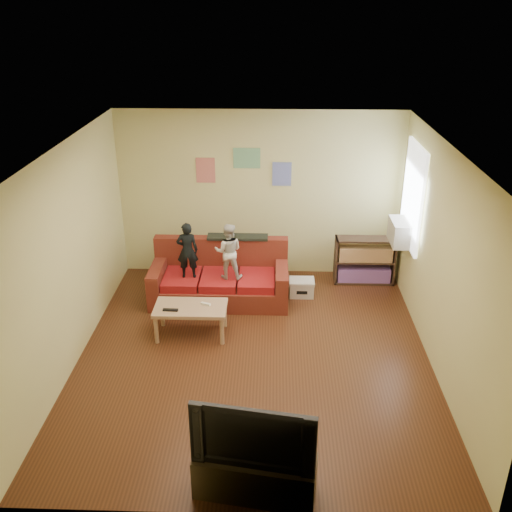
{
  "coord_description": "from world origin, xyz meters",
  "views": [
    {
      "loc": [
        0.23,
        -6.19,
        4.25
      ],
      "look_at": [
        0.0,
        0.8,
        1.05
      ],
      "focal_mm": 40.0,
      "sensor_mm": 36.0,
      "label": 1
    }
  ],
  "objects_px": {
    "television": "(255,431)",
    "child_a": "(187,250)",
    "sofa": "(220,280)",
    "tv_stand": "(255,476)",
    "coffee_table": "(191,311)",
    "child_b": "(228,251)",
    "file_box": "(302,287)",
    "bookshelf": "(364,263)"
  },
  "relations": [
    {
      "from": "file_box",
      "to": "tv_stand",
      "type": "bearing_deg",
      "value": -98.58
    },
    {
      "from": "tv_stand",
      "to": "file_box",
      "type": "bearing_deg",
      "value": 90.21
    },
    {
      "from": "sofa",
      "to": "child_a",
      "type": "xyz_separation_m",
      "value": [
        -0.45,
        -0.17,
        0.56
      ]
    },
    {
      "from": "file_box",
      "to": "coffee_table",
      "type": "bearing_deg",
      "value": -142.83
    },
    {
      "from": "child_b",
      "to": "sofa",
      "type": "bearing_deg",
      "value": -47.94
    },
    {
      "from": "bookshelf",
      "to": "television",
      "type": "distance_m",
      "value": 4.7
    },
    {
      "from": "tv_stand",
      "to": "television",
      "type": "xyz_separation_m",
      "value": [
        0.0,
        0.0,
        0.53
      ]
    },
    {
      "from": "child_a",
      "to": "bookshelf",
      "type": "xyz_separation_m",
      "value": [
        2.72,
        0.77,
        -0.52
      ]
    },
    {
      "from": "sofa",
      "to": "tv_stand",
      "type": "xyz_separation_m",
      "value": [
        0.66,
        -3.8,
        -0.09
      ]
    },
    {
      "from": "file_box",
      "to": "tv_stand",
      "type": "height_order",
      "value": "tv_stand"
    },
    {
      "from": "coffee_table",
      "to": "tv_stand",
      "type": "distance_m",
      "value": 2.89
    },
    {
      "from": "sofa",
      "to": "television",
      "type": "height_order",
      "value": "television"
    },
    {
      "from": "coffee_table",
      "to": "tv_stand",
      "type": "bearing_deg",
      "value": -70.47
    },
    {
      "from": "file_box",
      "to": "television",
      "type": "distance_m",
      "value": 3.99
    },
    {
      "from": "bookshelf",
      "to": "file_box",
      "type": "height_order",
      "value": "bookshelf"
    },
    {
      "from": "bookshelf",
      "to": "child_b",
      "type": "bearing_deg",
      "value": -160.0
    },
    {
      "from": "coffee_table",
      "to": "television",
      "type": "relative_size",
      "value": 0.87
    },
    {
      "from": "bookshelf",
      "to": "file_box",
      "type": "distance_m",
      "value": 1.16
    },
    {
      "from": "child_a",
      "to": "sofa",
      "type": "bearing_deg",
      "value": -164.07
    },
    {
      "from": "child_a",
      "to": "tv_stand",
      "type": "bearing_deg",
      "value": 102.36
    },
    {
      "from": "file_box",
      "to": "television",
      "type": "xyz_separation_m",
      "value": [
        -0.59,
        -3.9,
        0.61
      ]
    },
    {
      "from": "bookshelf",
      "to": "file_box",
      "type": "bearing_deg",
      "value": -153.83
    },
    {
      "from": "child_a",
      "to": "coffee_table",
      "type": "relative_size",
      "value": 0.88
    },
    {
      "from": "sofa",
      "to": "coffee_table",
      "type": "distance_m",
      "value": 1.12
    },
    {
      "from": "child_a",
      "to": "tv_stand",
      "type": "distance_m",
      "value": 3.85
    },
    {
      "from": "sofa",
      "to": "television",
      "type": "distance_m",
      "value": 3.88
    },
    {
      "from": "child_b",
      "to": "coffee_table",
      "type": "bearing_deg",
      "value": 64.71
    },
    {
      "from": "sofa",
      "to": "bookshelf",
      "type": "relative_size",
      "value": 2.16
    },
    {
      "from": "coffee_table",
      "to": "file_box",
      "type": "xyz_separation_m",
      "value": [
        1.55,
        1.18,
        -0.24
      ]
    },
    {
      "from": "sofa",
      "to": "child_a",
      "type": "bearing_deg",
      "value": -159.35
    },
    {
      "from": "file_box",
      "to": "sofa",
      "type": "bearing_deg",
      "value": -175.39
    },
    {
      "from": "sofa",
      "to": "child_a",
      "type": "distance_m",
      "value": 0.74
    },
    {
      "from": "television",
      "to": "child_a",
      "type": "bearing_deg",
      "value": 116.26
    },
    {
      "from": "television",
      "to": "sofa",
      "type": "bearing_deg",
      "value": 109.07
    },
    {
      "from": "child_b",
      "to": "tv_stand",
      "type": "distance_m",
      "value": 3.72
    },
    {
      "from": "child_b",
      "to": "file_box",
      "type": "xyz_separation_m",
      "value": [
        1.1,
        0.27,
        -0.72
      ]
    },
    {
      "from": "coffee_table",
      "to": "file_box",
      "type": "distance_m",
      "value": 1.96
    },
    {
      "from": "child_a",
      "to": "child_b",
      "type": "xyz_separation_m",
      "value": [
        0.6,
        0.0,
        -0.01
      ]
    },
    {
      "from": "coffee_table",
      "to": "tv_stand",
      "type": "relative_size",
      "value": 0.87
    },
    {
      "from": "child_a",
      "to": "file_box",
      "type": "distance_m",
      "value": 1.87
    },
    {
      "from": "sofa",
      "to": "child_b",
      "type": "xyz_separation_m",
      "value": [
        0.15,
        -0.17,
        0.55
      ]
    },
    {
      "from": "child_a",
      "to": "child_b",
      "type": "relative_size",
      "value": 1.01
    }
  ]
}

